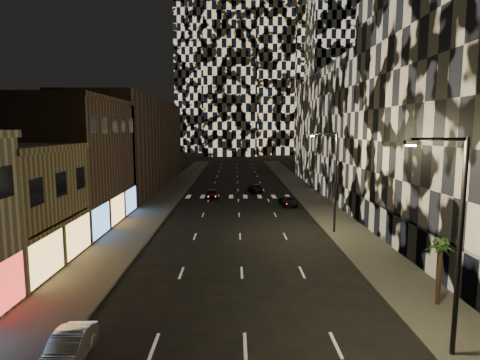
{
  "coord_description": "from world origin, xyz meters",
  "views": [
    {
      "loc": [
        -0.43,
        -5.52,
        9.45
      ],
      "look_at": [
        -0.1,
        21.46,
        6.0
      ],
      "focal_mm": 30.0,
      "sensor_mm": 36.0,
      "label": 1
    }
  ],
  "objects_px": {
    "car_silver_parked": "(68,349)",
    "car_dark_midlane": "(213,194)",
    "car_dark_rightlane": "(288,201)",
    "streetlight_near": "(455,232)",
    "palm_tree": "(441,250)",
    "car_dark_oncoming": "(255,188)",
    "streetlight_far": "(333,175)"
  },
  "relations": [
    {
      "from": "car_silver_parked",
      "to": "car_dark_midlane",
      "type": "relative_size",
      "value": 1.0
    },
    {
      "from": "car_silver_parked",
      "to": "car_dark_rightlane",
      "type": "height_order",
      "value": "car_silver_parked"
    },
    {
      "from": "car_dark_midlane",
      "to": "car_dark_rightlane",
      "type": "xyz_separation_m",
      "value": [
        9.65,
        -5.35,
        -0.1
      ]
    },
    {
      "from": "car_dark_midlane",
      "to": "streetlight_near",
      "type": "bearing_deg",
      "value": -78.67
    },
    {
      "from": "streetlight_near",
      "to": "car_dark_rightlane",
      "type": "bearing_deg",
      "value": 93.8
    },
    {
      "from": "car_dark_rightlane",
      "to": "streetlight_near",
      "type": "bearing_deg",
      "value": -92.9
    },
    {
      "from": "car_dark_midlane",
      "to": "palm_tree",
      "type": "height_order",
      "value": "palm_tree"
    },
    {
      "from": "streetlight_near",
      "to": "car_dark_oncoming",
      "type": "xyz_separation_m",
      "value": [
        -5.74,
        44.04,
        -4.72
      ]
    },
    {
      "from": "car_silver_parked",
      "to": "car_dark_midlane",
      "type": "distance_m",
      "value": 38.93
    },
    {
      "from": "car_dark_rightlane",
      "to": "palm_tree",
      "type": "height_order",
      "value": "palm_tree"
    },
    {
      "from": "streetlight_far",
      "to": "palm_tree",
      "type": "height_order",
      "value": "streetlight_far"
    },
    {
      "from": "car_silver_parked",
      "to": "streetlight_far",
      "type": "bearing_deg",
      "value": 50.77
    },
    {
      "from": "streetlight_near",
      "to": "car_dark_midlane",
      "type": "xyz_separation_m",
      "value": [
        -11.85,
        38.55,
        -4.71
      ]
    },
    {
      "from": "car_silver_parked",
      "to": "palm_tree",
      "type": "relative_size",
      "value": 1.05
    },
    {
      "from": "streetlight_far",
      "to": "palm_tree",
      "type": "bearing_deg",
      "value": -82.44
    },
    {
      "from": "streetlight_near",
      "to": "car_dark_oncoming",
      "type": "relative_size",
      "value": 2.07
    },
    {
      "from": "car_silver_parked",
      "to": "palm_tree",
      "type": "xyz_separation_m",
      "value": [
        17.58,
        4.98,
        2.49
      ]
    },
    {
      "from": "car_dark_oncoming",
      "to": "car_dark_rightlane",
      "type": "height_order",
      "value": "car_dark_oncoming"
    },
    {
      "from": "car_dark_rightlane",
      "to": "car_silver_parked",
      "type": "bearing_deg",
      "value": -118.48
    },
    {
      "from": "streetlight_near",
      "to": "car_silver_parked",
      "type": "height_order",
      "value": "streetlight_near"
    },
    {
      "from": "streetlight_near",
      "to": "streetlight_far",
      "type": "xyz_separation_m",
      "value": [
        0.0,
        20.0,
        0.0
      ]
    },
    {
      "from": "streetlight_far",
      "to": "car_dark_rightlane",
      "type": "xyz_separation_m",
      "value": [
        -2.21,
        13.2,
        -4.82
      ]
    },
    {
      "from": "car_dark_midlane",
      "to": "car_silver_parked",
      "type": "bearing_deg",
      "value": -101.22
    },
    {
      "from": "streetlight_near",
      "to": "car_dark_rightlane",
      "type": "distance_m",
      "value": 33.62
    },
    {
      "from": "car_silver_parked",
      "to": "car_dark_midlane",
      "type": "height_order",
      "value": "car_dark_midlane"
    },
    {
      "from": "streetlight_far",
      "to": "car_silver_parked",
      "type": "distance_m",
      "value": 25.94
    },
    {
      "from": "streetlight_near",
      "to": "streetlight_far",
      "type": "height_order",
      "value": "same"
    },
    {
      "from": "car_silver_parked",
      "to": "car_dark_oncoming",
      "type": "bearing_deg",
      "value": 75.85
    },
    {
      "from": "palm_tree",
      "to": "car_dark_rightlane",
      "type": "bearing_deg",
      "value": 98.46
    },
    {
      "from": "streetlight_far",
      "to": "car_dark_midlane",
      "type": "height_order",
      "value": "streetlight_far"
    },
    {
      "from": "car_dark_oncoming",
      "to": "car_dark_midlane",
      "type": "bearing_deg",
      "value": 34.7
    },
    {
      "from": "streetlight_far",
      "to": "car_dark_midlane",
      "type": "relative_size",
      "value": 2.4
    }
  ]
}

